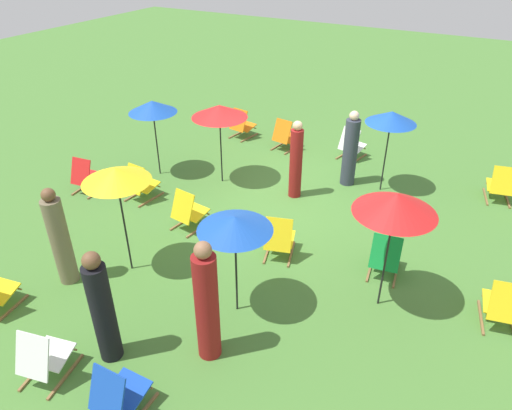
{
  "coord_description": "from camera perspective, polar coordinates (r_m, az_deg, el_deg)",
  "views": [
    {
      "loc": [
        -3.77,
        8.04,
        5.24
      ],
      "look_at": [
        0.0,
        1.2,
        0.5
      ],
      "focal_mm": 32.96,
      "sensor_mm": 36.0,
      "label": 1
    }
  ],
  "objects": [
    {
      "name": "deckchair_6",
      "position": [
        7.0,
        -24.42,
        -16.51
      ],
      "size": [
        0.62,
        0.84,
        0.83
      ],
      "rotation": [
        0.0,
        0.0,
        0.21
      ],
      "color": "olive",
      "rests_on": "ground"
    },
    {
      "name": "deckchair_9",
      "position": [
        11.4,
        27.58,
        2.15
      ],
      "size": [
        0.63,
        0.84,
        0.83
      ],
      "rotation": [
        0.0,
        0.0,
        0.21
      ],
      "color": "olive",
      "rests_on": "ground"
    },
    {
      "name": "person_3",
      "position": [
        6.36,
        -6.0,
        -11.91
      ],
      "size": [
        0.46,
        0.46,
        1.91
      ],
      "rotation": [
        0.0,
        0.0,
        5.57
      ],
      "color": "maroon",
      "rests_on": "ground"
    },
    {
      "name": "deckchair_3",
      "position": [
        8.43,
        2.85,
        -4.09
      ],
      "size": [
        0.67,
        0.86,
        0.83
      ],
      "rotation": [
        0.0,
        0.0,
        0.29
      ],
      "color": "olive",
      "rests_on": "ground"
    },
    {
      "name": "deckchair_4",
      "position": [
        6.3,
        -16.43,
        -21.18
      ],
      "size": [
        0.49,
        0.77,
        0.83
      ],
      "rotation": [
        0.0,
        0.0,
        0.02
      ],
      "color": "olive",
      "rests_on": "ground"
    },
    {
      "name": "person_2",
      "position": [
        10.81,
        11.38,
        6.49
      ],
      "size": [
        0.44,
        0.44,
        1.75
      ],
      "rotation": [
        0.0,
        0.0,
        4.22
      ],
      "color": "#333847",
      "rests_on": "ground"
    },
    {
      "name": "umbrella_5",
      "position": [
        6.83,
        16.61,
        0.2
      ],
      "size": [
        1.2,
        1.2,
        2.03
      ],
      "color": "black",
      "rests_on": "ground"
    },
    {
      "name": "deckchair_11",
      "position": [
        12.26,
        11.53,
        7.19
      ],
      "size": [
        0.63,
        0.85,
        0.83
      ],
      "rotation": [
        0.0,
        0.0,
        -0.22
      ],
      "color": "olive",
      "rests_on": "ground"
    },
    {
      "name": "umbrella_4",
      "position": [
        6.58,
        -2.58,
        -2.27
      ],
      "size": [
        1.09,
        1.09,
        1.72
      ],
      "color": "black",
      "rests_on": "ground"
    },
    {
      "name": "ground_plane",
      "position": [
        10.31,
        3.22,
        0.65
      ],
      "size": [
        40.0,
        40.0,
        0.0
      ],
      "primitive_type": "plane",
      "color": "#477A33"
    },
    {
      "name": "umbrella_0",
      "position": [
        7.64,
        -16.64,
        3.49
      ],
      "size": [
        1.09,
        1.09,
        1.97
      ],
      "color": "black",
      "rests_on": "ground"
    },
    {
      "name": "person_0",
      "position": [
        10.11,
        4.87,
        5.3
      ],
      "size": [
        0.36,
        0.36,
        1.75
      ],
      "rotation": [
        0.0,
        0.0,
        2.75
      ],
      "color": "maroon",
      "rests_on": "ground"
    },
    {
      "name": "deckchair_12",
      "position": [
        12.57,
        3.53,
        8.37
      ],
      "size": [
        0.58,
        0.82,
        0.83
      ],
      "rotation": [
        0.0,
        0.0,
        -0.15
      ],
      "color": "olive",
      "rests_on": "ground"
    },
    {
      "name": "umbrella_1",
      "position": [
        10.36,
        16.11,
        10.16
      ],
      "size": [
        1.07,
        1.07,
        1.85
      ],
      "color": "black",
      "rests_on": "ground"
    },
    {
      "name": "person_4",
      "position": [
        6.65,
        -18.15,
        -11.99
      ],
      "size": [
        0.4,
        0.4,
        1.78
      ],
      "rotation": [
        0.0,
        0.0,
        1.21
      ],
      "color": "black",
      "rests_on": "ground"
    },
    {
      "name": "umbrella_2",
      "position": [
        10.39,
        -4.46,
        11.27
      ],
      "size": [
        1.23,
        1.23,
        1.85
      ],
      "color": "black",
      "rests_on": "ground"
    },
    {
      "name": "deckchair_8",
      "position": [
        7.98,
        27.79,
        -10.75
      ],
      "size": [
        0.62,
        0.84,
        0.83
      ],
      "rotation": [
        0.0,
        0.0,
        0.21
      ],
      "color": "olive",
      "rests_on": "ground"
    },
    {
      "name": "person_1",
      "position": [
        8.23,
        -22.71,
        -3.84
      ],
      "size": [
        0.37,
        0.37,
        1.77
      ],
      "rotation": [
        0.0,
        0.0,
        3.35
      ],
      "color": "#72664C",
      "rests_on": "ground"
    },
    {
      "name": "deckchair_14",
      "position": [
        11.12,
        -19.88,
        3.27
      ],
      "size": [
        0.56,
        0.81,
        0.83
      ],
      "rotation": [
        0.0,
        0.0,
        0.11
      ],
      "color": "olive",
      "rests_on": "ground"
    },
    {
      "name": "deckchair_13",
      "position": [
        9.28,
        -8.19,
        -0.77
      ],
      "size": [
        0.57,
        0.82,
        0.83
      ],
      "rotation": [
        0.0,
        0.0,
        -0.13
      ],
      "color": "olive",
      "rests_on": "ground"
    },
    {
      "name": "umbrella_3",
      "position": [
        10.98,
        -12.46,
        11.57
      ],
      "size": [
        1.09,
        1.09,
        1.81
      ],
      "color": "black",
      "rests_on": "ground"
    },
    {
      "name": "deckchair_2",
      "position": [
        13.29,
        -1.71,
        9.72
      ],
      "size": [
        0.59,
        0.83,
        0.83
      ],
      "rotation": [
        0.0,
        0.0,
        -0.16
      ],
      "color": "olive",
      "rests_on": "ground"
    },
    {
      "name": "deckchair_5",
      "position": [
        8.29,
        15.43,
        -6.08
      ],
      "size": [
        0.58,
        0.82,
        0.83
      ],
      "rotation": [
        0.0,
        0.0,
        0.14
      ],
      "color": "olive",
      "rests_on": "ground"
    },
    {
      "name": "deckchair_10",
      "position": [
        10.46,
        -13.85,
        2.51
      ],
      "size": [
        0.55,
        0.8,
        0.83
      ],
      "rotation": [
        0.0,
        0.0,
        -0.1
      ],
      "color": "olive",
      "rests_on": "ground"
    }
  ]
}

